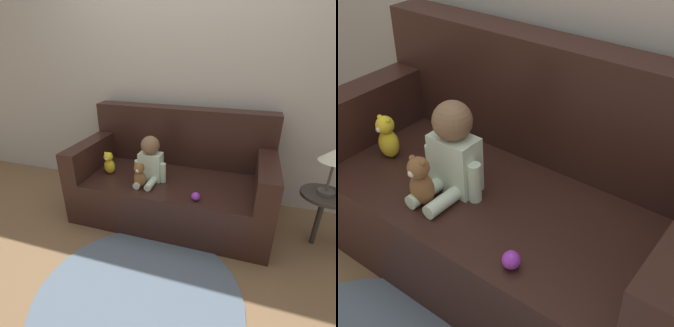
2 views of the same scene
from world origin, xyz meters
The scene contains 9 objects.
ground_plane centered at (0.00, 0.00, 0.00)m, with size 12.00×12.00×0.00m, color brown.
wall_back centered at (0.00, 0.51, 1.30)m, with size 8.00×0.05×2.60m.
couch centered at (0.00, 0.07, 0.33)m, with size 1.75×0.86×0.97m.
person_baby centered at (-0.17, -0.12, 0.59)m, with size 0.29×0.30×0.40m.
teddy_bear_brown centered at (-0.20, -0.26, 0.52)m, with size 0.11×0.10×0.22m.
plush_toy_side centered at (-0.57, -0.11, 0.51)m, with size 0.10×0.10×0.21m.
toy_ball centered at (0.29, -0.33, 0.44)m, with size 0.07×0.07×0.07m.
floor_rug centered at (0.07, -0.96, 0.01)m, with size 1.36×1.36×0.01m.
side_table centered at (1.23, -0.04, 0.62)m, with size 0.35×0.35×0.84m.
Camera 1 is at (0.62, -2.04, 1.50)m, focal length 28.00 mm.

